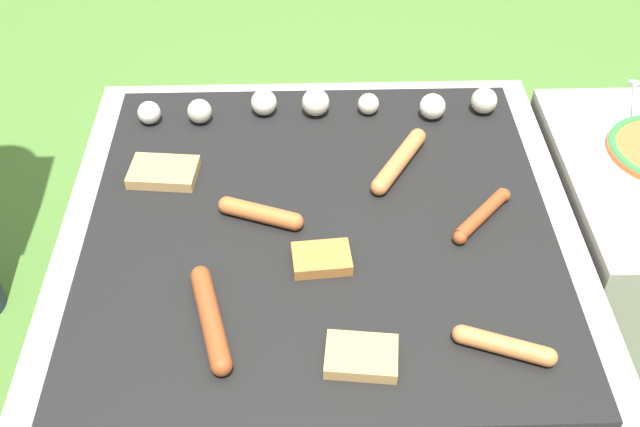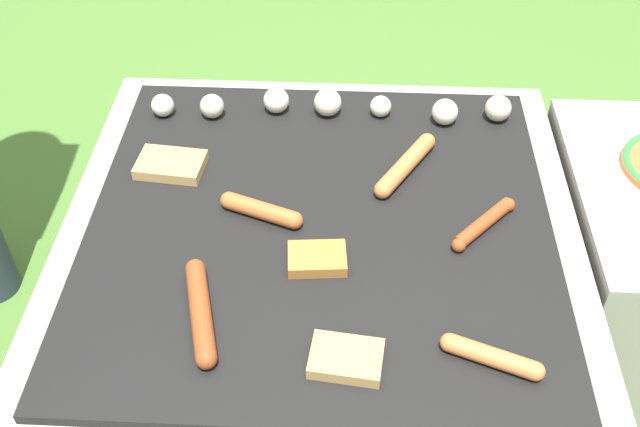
% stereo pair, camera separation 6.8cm
% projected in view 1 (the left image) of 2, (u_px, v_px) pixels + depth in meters
% --- Properties ---
extents(ground_plane, '(14.00, 14.00, 0.00)m').
position_uv_depth(ground_plane, '(320.00, 374.00, 1.55)').
color(ground_plane, '#47702D').
extents(grill, '(0.88, 0.88, 0.44)m').
position_uv_depth(grill, '(320.00, 307.00, 1.40)').
color(grill, '#9E998E').
rests_on(grill, ground_plane).
extents(side_ledge, '(0.38, 0.51, 0.44)m').
position_uv_depth(side_ledge, '(635.00, 251.00, 1.50)').
color(side_ledge, '#9E998E').
rests_on(side_ledge, ground_plane).
extents(sausage_front_center, '(0.14, 0.07, 0.03)m').
position_uv_depth(sausage_front_center, '(260.00, 213.00, 1.24)').
color(sausage_front_center, '#B7602D').
rests_on(sausage_front_center, grill).
extents(sausage_back_right, '(0.11, 0.17, 0.03)m').
position_uv_depth(sausage_back_right, '(399.00, 161.00, 1.34)').
color(sausage_back_right, '#C6753D').
rests_on(sausage_back_right, grill).
extents(sausage_front_left, '(0.07, 0.19, 0.03)m').
position_uv_depth(sausage_front_left, '(210.00, 318.00, 1.08)').
color(sausage_front_left, '#93421E').
rests_on(sausage_front_left, grill).
extents(sausage_back_left, '(0.11, 0.12, 0.02)m').
position_uv_depth(sausage_back_left, '(482.00, 216.00, 1.24)').
color(sausage_back_left, '#93421E').
rests_on(sausage_back_left, grill).
extents(sausage_front_right, '(0.14, 0.07, 0.03)m').
position_uv_depth(sausage_front_right, '(504.00, 345.00, 1.05)').
color(sausage_front_right, '#C6753D').
rests_on(sausage_front_right, grill).
extents(bread_slice_center, '(0.10, 0.07, 0.02)m').
position_uv_depth(bread_slice_center, '(322.00, 259.00, 1.17)').
color(bread_slice_center, '#B27033').
rests_on(bread_slice_center, grill).
extents(bread_slice_left, '(0.11, 0.08, 0.02)m').
position_uv_depth(bread_slice_left, '(361.00, 356.00, 1.04)').
color(bread_slice_left, tan).
rests_on(bread_slice_left, grill).
extents(bread_slice_right, '(0.13, 0.09, 0.02)m').
position_uv_depth(bread_slice_right, '(164.00, 172.00, 1.32)').
color(bread_slice_right, tan).
rests_on(bread_slice_right, grill).
extents(mushroom_row, '(0.70, 0.07, 0.05)m').
position_uv_depth(mushroom_row, '(325.00, 105.00, 1.45)').
color(mushroom_row, silver).
rests_on(mushroom_row, grill).
extents(fork_utensil, '(0.08, 0.18, 0.01)m').
position_uv_depth(fork_utensil, '(634.00, 104.00, 1.48)').
color(fork_utensil, silver).
rests_on(fork_utensil, side_ledge).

